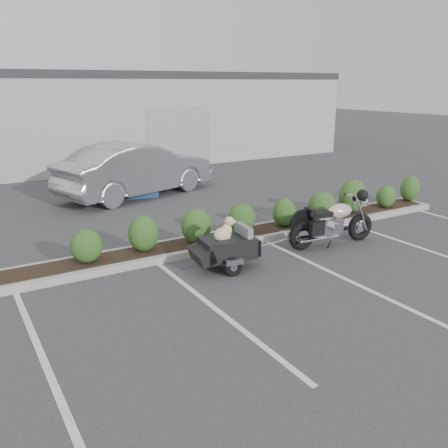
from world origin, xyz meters
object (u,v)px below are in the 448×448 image
dumpster (129,178)px  motorcycle (333,223)px  pet_trailer (226,247)px  sedan (137,169)px

dumpster → motorcycle: bearing=-62.5°
motorcycle → pet_trailer: motorcycle is taller
motorcycle → pet_trailer: size_ratio=1.24×
pet_trailer → dumpster: (0.58, 6.99, 0.12)m
pet_trailer → motorcycle: bearing=5.9°
motorcycle → pet_trailer: bearing=-174.1°
motorcycle → sedan: size_ratio=0.43×
sedan → pet_trailer: bearing=155.7°
dumpster → pet_trailer: bearing=-84.7°
motorcycle → pet_trailer: 2.78m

